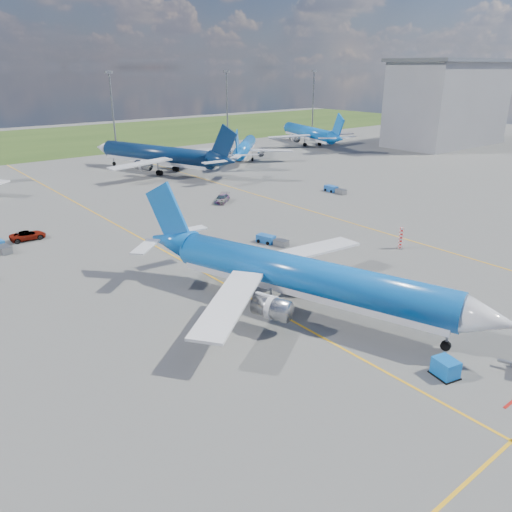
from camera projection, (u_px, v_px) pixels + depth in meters
ground at (304, 328)px, 48.04m from camera, size 400.00×400.00×0.00m
taxiway_lines at (165, 250)px, 68.34m from camera, size 60.25×160.00×0.02m
floodlight_masts at (40, 112)px, 129.68m from camera, size 202.20×0.50×22.70m
terminal_building at (448, 103)px, 157.40m from camera, size 42.00×22.00×26.00m
warning_post at (401, 238)px, 68.56m from camera, size 0.50×0.50×3.00m
bg_jet_n at (158, 172)px, 119.62m from camera, size 47.42×54.30×11.95m
bg_jet_ne at (245, 159)px, 135.90m from camera, size 45.21×45.33×9.52m
bg_jet_ene at (308, 145)px, 161.70m from camera, size 43.14×49.75×11.04m
main_airliner at (305, 311)px, 51.33m from camera, size 43.68×50.03×11.02m
uld_container at (446, 368)px, 40.27m from camera, size 1.89×2.18×1.51m
service_car_b at (28, 235)px, 72.29m from camera, size 4.97×2.39×1.37m
service_car_c at (222, 199)px, 92.36m from camera, size 5.19×4.74×1.46m
baggage_tug_w at (271, 240)px, 70.75m from camera, size 2.57×5.07×1.10m
baggage_tug_e at (334, 190)px, 99.97m from camera, size 1.53×5.13×1.14m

